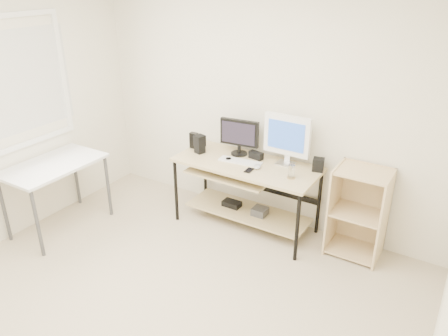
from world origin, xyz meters
name	(u,v)px	position (x,y,z in m)	size (l,w,h in m)	color
room	(119,165)	(-0.14, 0.04, 1.32)	(4.01, 4.01, 2.62)	#BDAD91
desk	(244,181)	(-0.03, 1.66, 0.54)	(1.50, 0.65, 0.75)	tan
side_table	(54,171)	(-1.68, 0.60, 0.67)	(0.60, 1.00, 0.75)	white
shelf_unit	(359,211)	(1.15, 1.82, 0.45)	(0.50, 0.40, 0.90)	#DBBE89
black_monitor	(239,135)	(-0.18, 1.82, 0.97)	(0.43, 0.18, 0.39)	black
white_imac	(287,137)	(0.35, 1.84, 1.05)	(0.49, 0.16, 0.52)	silver
keyboard	(240,162)	(-0.07, 1.64, 0.76)	(0.45, 0.13, 0.02)	white
mouse	(257,166)	(0.15, 1.60, 0.77)	(0.07, 0.11, 0.04)	#B7B7BD
center_speaker	(256,155)	(0.03, 1.81, 0.79)	(0.15, 0.07, 0.08)	black
speaker_left	(200,144)	(-0.56, 1.63, 0.85)	(0.12, 0.12, 0.20)	black
speaker_right	(318,165)	(0.69, 1.87, 0.81)	(0.11, 0.11, 0.13)	black
audio_controller	(194,140)	(-0.70, 1.71, 0.84)	(0.09, 0.06, 0.18)	black
volume_puck	(228,159)	(-0.20, 1.62, 0.76)	(0.06, 0.06, 0.02)	black
smartphone	(249,170)	(0.11, 1.51, 0.75)	(0.06, 0.12, 0.01)	black
coaster	(291,178)	(0.53, 1.58, 0.75)	(0.08, 0.08, 0.01)	#A38049
drinking_glass	(292,171)	(0.53, 1.58, 0.82)	(0.06, 0.06, 0.13)	white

